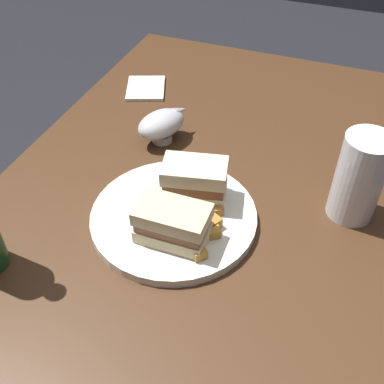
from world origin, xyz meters
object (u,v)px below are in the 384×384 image
(sandwich_half_right, at_px, (195,181))
(napkin, at_px, (146,88))
(pint_glass, at_px, (358,182))
(gravy_boat, at_px, (162,124))
(sandwich_half_left, at_px, (173,223))
(plate, at_px, (174,217))

(sandwich_half_right, relative_size, napkin, 1.12)
(napkin, bearing_deg, pint_glass, -116.29)
(sandwich_half_right, xyz_separation_m, gravy_boat, (0.16, 0.13, -0.01))
(sandwich_half_left, relative_size, napkin, 1.06)
(plate, distance_m, sandwich_half_left, 0.07)
(sandwich_half_left, relative_size, gravy_boat, 0.91)
(pint_glass, distance_m, gravy_boat, 0.41)
(sandwich_half_left, xyz_separation_m, sandwich_half_right, (0.10, 0.00, 0.00))
(sandwich_half_left, distance_m, napkin, 0.51)
(pint_glass, relative_size, gravy_boat, 1.26)
(sandwich_half_right, bearing_deg, pint_glass, -73.36)
(sandwich_half_right, height_order, napkin, sandwich_half_right)
(plate, height_order, gravy_boat, gravy_boat)
(sandwich_half_left, relative_size, sandwich_half_right, 0.95)
(sandwich_half_left, bearing_deg, napkin, 30.31)
(napkin, bearing_deg, gravy_boat, -145.37)
(pint_glass, height_order, gravy_boat, pint_glass)
(gravy_boat, bearing_deg, napkin, 34.63)
(sandwich_half_right, bearing_deg, sandwich_half_left, -179.23)
(plate, height_order, pint_glass, pint_glass)
(pint_glass, bearing_deg, plate, 114.68)
(plate, height_order, napkin, plate)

